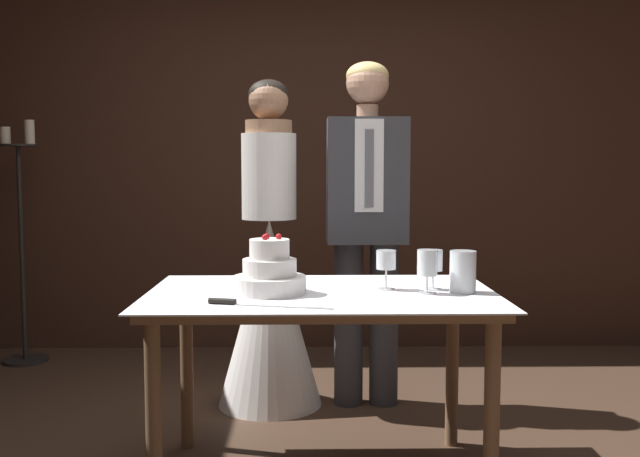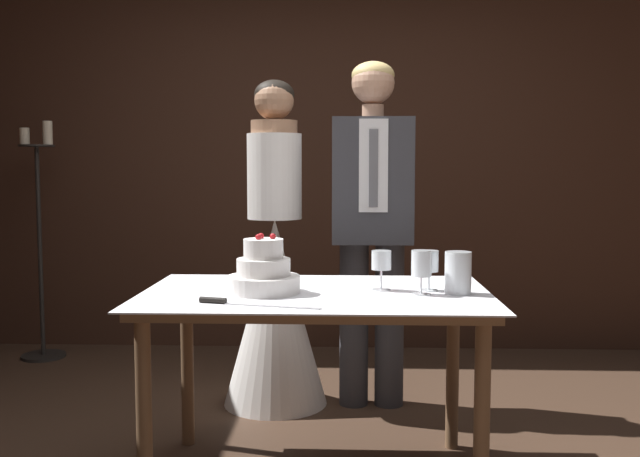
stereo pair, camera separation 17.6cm
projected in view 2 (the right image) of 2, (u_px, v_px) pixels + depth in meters
wall_back at (322, 143)px, 4.86m from camera, size 4.89×0.12×2.80m
cake_table at (316, 313)px, 2.78m from camera, size 1.35×0.86×0.75m
tiered_cake at (264, 273)px, 2.75m from camera, size 0.28×0.28×0.23m
cake_knife at (236, 302)px, 2.52m from camera, size 0.44×0.13×0.02m
wine_glass_near at (421, 266)px, 2.71m from camera, size 0.08×0.08×0.17m
wine_glass_middle at (381, 262)px, 2.81m from camera, size 0.08×0.08×0.16m
wine_glass_far at (429, 262)px, 2.80m from camera, size 0.07×0.07×0.16m
hurricane_candle at (458, 274)px, 2.73m from camera, size 0.10×0.10×0.16m
bride at (275, 287)px, 3.70m from camera, size 0.54×0.54×1.68m
groom at (372, 213)px, 3.65m from camera, size 0.41×0.25×1.77m
candle_stand at (40, 251)px, 4.59m from camera, size 0.28×0.28×1.53m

